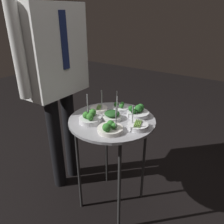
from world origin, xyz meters
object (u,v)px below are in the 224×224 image
at_px(bowl_broccoli_front_left, 110,128).
at_px(bowl_asparagus_mid_right, 99,109).
at_px(bowl_broccoli_back_left, 120,108).
at_px(bowl_asparagus_far_rim, 138,126).
at_px(serving_cart, 112,128).
at_px(bowl_spinach_front_right, 112,115).
at_px(bowl_broccoli_center, 138,112).
at_px(waiter_figure, 55,62).
at_px(bowl_broccoli_front_center, 90,118).

relative_size(bowl_broccoli_front_left, bowl_asparagus_mid_right, 1.05).
bearing_deg(bowl_broccoli_back_left, bowl_asparagus_far_rim, -125.55).
relative_size(serving_cart, bowl_asparagus_far_rim, 5.04).
height_order(bowl_spinach_front_right, bowl_broccoli_front_left, bowl_broccoli_front_left).
bearing_deg(bowl_broccoli_center, waiter_figure, 102.60).
bearing_deg(bowl_spinach_front_right, bowl_asparagus_far_rim, -94.42).
bearing_deg(bowl_broccoli_center, bowl_spinach_front_right, 139.01).
bearing_deg(bowl_broccoli_center, bowl_broccoli_front_center, 139.65).
bearing_deg(bowl_asparagus_far_rim, bowl_broccoli_front_left, 138.72).
distance_m(bowl_spinach_front_right, bowl_asparagus_mid_right, 0.16).
distance_m(bowl_spinach_front_right, bowl_broccoli_back_left, 0.15).
bearing_deg(bowl_asparagus_far_rim, bowl_broccoli_front_center, 108.68).
height_order(bowl_asparagus_mid_right, bowl_asparagus_far_rim, bowl_asparagus_mid_right).
distance_m(serving_cart, bowl_asparagus_mid_right, 0.18).
distance_m(bowl_broccoli_center, bowl_asparagus_far_rim, 0.17).
bearing_deg(bowl_broccoli_front_center, bowl_spinach_front_right, -39.57).
bearing_deg(serving_cart, bowl_asparagus_mid_right, 68.74).
distance_m(bowl_broccoli_front_left, bowl_asparagus_mid_right, 0.31).
height_order(bowl_broccoli_center, bowl_asparagus_far_rim, bowl_asparagus_far_rim).
bearing_deg(bowl_asparagus_mid_right, bowl_broccoli_back_left, -54.65).
bearing_deg(bowl_spinach_front_right, bowl_broccoli_front_left, -150.11).
xyz_separation_m(serving_cart, bowl_broccoli_back_left, (0.14, 0.03, 0.09)).
xyz_separation_m(bowl_spinach_front_right, bowl_asparagus_far_rim, (-0.02, -0.20, -0.01)).
xyz_separation_m(bowl_broccoli_back_left, waiter_figure, (-0.15, 0.46, 0.29)).
bearing_deg(bowl_asparagus_mid_right, bowl_asparagus_far_rim, -101.97).
distance_m(bowl_broccoli_front_center, bowl_broccoli_back_left, 0.27).
xyz_separation_m(serving_cart, bowl_broccoli_front_left, (-0.14, -0.08, 0.09)).
xyz_separation_m(bowl_asparagus_far_rim, waiter_figure, (0.01, 0.69, 0.30)).
xyz_separation_m(bowl_broccoli_front_center, bowl_broccoli_center, (0.25, -0.21, -0.00)).
bearing_deg(serving_cart, bowl_spinach_front_right, -88.43).
height_order(bowl_broccoli_front_center, bowl_broccoli_center, bowl_broccoli_front_center).
xyz_separation_m(serving_cart, waiter_figure, (-0.00, 0.49, 0.38)).
bearing_deg(bowl_broccoli_front_center, bowl_broccoli_back_left, -14.16).
bearing_deg(waiter_figure, bowl_asparagus_mid_right, -79.90).
distance_m(bowl_spinach_front_right, bowl_broccoli_front_center, 0.15).
distance_m(bowl_broccoli_center, waiter_figure, 0.68).
bearing_deg(bowl_spinach_front_right, serving_cart, 91.57).
relative_size(bowl_spinach_front_right, bowl_asparagus_mid_right, 1.00).
height_order(bowl_broccoli_back_left, waiter_figure, waiter_figure).
bearing_deg(serving_cart, bowl_asparagus_far_rim, -94.40).
height_order(bowl_spinach_front_right, bowl_asparagus_mid_right, same).
xyz_separation_m(bowl_broccoli_front_left, bowl_broccoli_back_left, (0.29, 0.11, -0.00)).
bearing_deg(waiter_figure, bowl_spinach_front_right, -89.75).
xyz_separation_m(bowl_broccoli_front_center, waiter_figure, (0.11, 0.40, 0.28)).
relative_size(bowl_spinach_front_right, bowl_asparagus_far_rim, 1.10).
relative_size(bowl_spinach_front_right, bowl_broccoli_center, 1.07).
bearing_deg(bowl_asparagus_far_rim, bowl_asparagus_mid_right, 78.03).
bearing_deg(bowl_broccoli_center, bowl_broccoli_front_left, 173.20).
bearing_deg(serving_cart, bowl_broccoli_front_center, 140.59).
bearing_deg(bowl_broccoli_front_left, bowl_asparagus_far_rim, -41.28).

